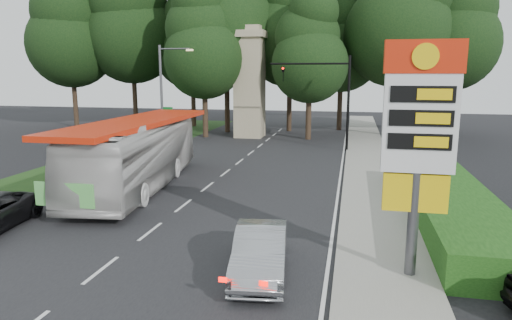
% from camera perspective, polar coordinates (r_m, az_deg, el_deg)
% --- Properties ---
extents(ground, '(120.00, 120.00, 0.00)m').
position_cam_1_polar(ground, '(14.76, -19.80, -13.68)').
color(ground, black).
rests_on(ground, ground).
extents(road_surface, '(14.00, 80.00, 0.02)m').
position_cam_1_polar(road_surface, '(25.16, -5.40, -2.84)').
color(road_surface, black).
rests_on(road_surface, ground).
extents(sidewalk_right, '(3.00, 80.00, 0.12)m').
position_cam_1_polar(sidewalk_right, '(24.07, 14.34, -3.66)').
color(sidewalk_right, gray).
rests_on(sidewalk_right, ground).
extents(grass_verge_left, '(5.00, 50.00, 0.02)m').
position_cam_1_polar(grass_verge_left, '(34.33, -17.65, 0.41)').
color(grass_verge_left, '#193814').
rests_on(grass_verge_left, ground).
extents(hedge, '(3.00, 14.00, 1.20)m').
position_cam_1_polar(hedge, '(20.46, 23.28, -5.24)').
color(hedge, '#184311').
rests_on(hedge, ground).
extents(gas_station_pylon, '(2.10, 0.45, 6.85)m').
position_cam_1_polar(gas_station_pylon, '(13.51, 19.75, 3.75)').
color(gas_station_pylon, '#59595E').
rests_on(gas_station_pylon, ground).
extents(traffic_signal_mast, '(6.10, 0.35, 7.20)m').
position_cam_1_polar(traffic_signal_mast, '(35.36, 9.36, 8.68)').
color(traffic_signal_mast, black).
rests_on(traffic_signal_mast, ground).
extents(streetlight_signs, '(2.75, 0.98, 8.00)m').
position_cam_1_polar(streetlight_signs, '(36.30, -11.43, 8.30)').
color(streetlight_signs, '#59595E').
rests_on(streetlight_signs, ground).
extents(monument, '(3.00, 3.00, 10.05)m').
position_cam_1_polar(monument, '(42.36, -0.80, 9.76)').
color(monument, tan).
rests_on(monument, ground).
extents(tree_far_west, '(8.96, 8.96, 17.60)m').
position_cam_1_polar(tree_far_west, '(53.36, -22.28, 15.22)').
color(tree_far_west, '#2D2116').
rests_on(tree_far_west, ground).
extents(tree_west_mid, '(9.80, 9.80, 19.25)m').
position_cam_1_polar(tree_west_mid, '(52.17, -15.37, 16.86)').
color(tree_west_mid, '#2D2116').
rests_on(tree_west_mid, ground).
extents(tree_west_near, '(8.40, 8.40, 16.50)m').
position_cam_1_polar(tree_west_near, '(51.48, -8.05, 15.34)').
color(tree_west_near, '#2D2116').
rests_on(tree_west_near, ground).
extents(tree_center_left, '(10.08, 10.08, 19.80)m').
position_cam_1_polar(tree_center_left, '(46.39, -3.77, 18.41)').
color(tree_center_left, '#2D2116').
rests_on(tree_center_left, ground).
extents(tree_center_right, '(9.24, 9.24, 18.15)m').
position_cam_1_polar(tree_center_right, '(47.00, 4.33, 17.07)').
color(tree_center_right, '#2D2116').
rests_on(tree_center_right, ground).
extents(tree_east_near, '(8.12, 8.12, 15.95)m').
position_cam_1_polar(tree_east_near, '(48.46, 10.72, 15.15)').
color(tree_east_near, '#2D2116').
rests_on(tree_east_near, ground).
extents(tree_east_mid, '(9.52, 9.52, 18.70)m').
position_cam_1_polar(tree_east_mid, '(44.77, 17.37, 17.36)').
color(tree_east_mid, '#2D2116').
rests_on(tree_east_mid, ground).
extents(tree_far_east, '(8.68, 8.68, 17.05)m').
position_cam_1_polar(tree_far_east, '(47.30, 23.34, 15.39)').
color(tree_far_east, '#2D2116').
rests_on(tree_far_east, ground).
extents(tree_monument_left, '(7.28, 7.28, 14.30)m').
position_cam_1_polar(tree_monument_left, '(42.54, -6.55, 14.51)').
color(tree_monument_left, '#2D2116').
rests_on(tree_monument_left, ground).
extents(tree_monument_right, '(6.72, 6.72, 13.20)m').
position_cam_1_polar(tree_monument_right, '(41.03, 6.77, 13.71)').
color(tree_monument_right, '#2D2116').
rests_on(tree_monument_right, ground).
extents(transit_bus, '(4.61, 13.12, 3.58)m').
position_cam_1_polar(transit_bus, '(24.46, -14.59, 0.71)').
color(transit_bus, beige).
rests_on(transit_bus, ground).
extents(sedan_silver, '(2.06, 4.49, 1.43)m').
position_cam_1_polar(sedan_silver, '(13.91, 0.54, -11.34)').
color(sedan_silver, '#9B9EA2').
rests_on(sedan_silver, ground).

